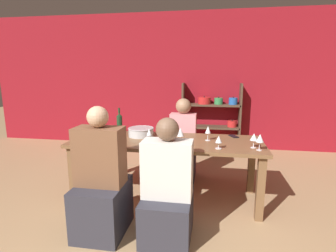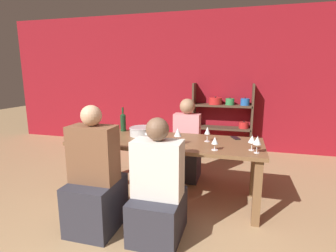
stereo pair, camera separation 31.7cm
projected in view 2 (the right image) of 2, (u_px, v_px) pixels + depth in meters
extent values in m
cube|color=maroon|center=(203.00, 82.00, 5.25)|extent=(8.80, 0.06, 2.70)
cube|color=#4C3828|center=(194.00, 117.00, 5.24)|extent=(0.04, 0.30, 1.33)
cube|color=#4C3828|center=(252.00, 119.00, 4.95)|extent=(0.04, 0.30, 1.33)
cube|color=#4C3828|center=(221.00, 150.00, 5.22)|extent=(1.11, 0.30, 0.04)
cylinder|color=silver|center=(200.00, 144.00, 5.31)|extent=(0.21, 0.21, 0.13)
sphere|color=black|center=(200.00, 141.00, 5.30)|extent=(0.02, 0.02, 0.02)
cylinder|color=red|center=(214.00, 146.00, 5.24)|extent=(0.23, 0.23, 0.11)
sphere|color=black|center=(214.00, 143.00, 5.23)|extent=(0.02, 0.02, 0.02)
cylinder|color=red|center=(228.00, 146.00, 5.17)|extent=(0.16, 0.16, 0.15)
sphere|color=black|center=(228.00, 142.00, 5.15)|extent=(0.02, 0.02, 0.02)
cylinder|color=gold|center=(242.00, 147.00, 5.10)|extent=(0.17, 0.17, 0.13)
sphere|color=black|center=(243.00, 144.00, 5.08)|extent=(0.02, 0.02, 0.02)
cube|color=#4C3828|center=(221.00, 128.00, 5.13)|extent=(1.11, 0.30, 0.04)
cylinder|color=red|center=(244.00, 125.00, 5.01)|extent=(0.18, 0.18, 0.12)
sphere|color=black|center=(244.00, 121.00, 4.99)|extent=(0.02, 0.02, 0.02)
cube|color=#4C3828|center=(222.00, 106.00, 5.04)|extent=(1.11, 0.30, 0.04)
cylinder|color=red|center=(215.00, 101.00, 5.06)|extent=(0.25, 0.25, 0.13)
sphere|color=black|center=(215.00, 97.00, 5.05)|extent=(0.02, 0.02, 0.02)
cylinder|color=#338447|center=(230.00, 102.00, 4.99)|extent=(0.17, 0.17, 0.12)
sphere|color=black|center=(230.00, 98.00, 4.98)|extent=(0.02, 0.02, 0.02)
cylinder|color=#235BAD|center=(245.00, 102.00, 4.92)|extent=(0.17, 0.17, 0.13)
sphere|color=black|center=(245.00, 98.00, 4.90)|extent=(0.02, 0.02, 0.02)
cube|color=brown|center=(166.00, 142.00, 3.12)|extent=(2.24, 0.83, 0.04)
cube|color=brown|center=(75.00, 172.00, 3.15)|extent=(0.08, 0.08, 0.70)
cube|color=brown|center=(257.00, 193.00, 2.60)|extent=(0.08, 0.08, 0.70)
cube|color=brown|center=(103.00, 156.00, 3.78)|extent=(0.08, 0.08, 0.70)
cube|color=brown|center=(254.00, 170.00, 3.23)|extent=(0.08, 0.08, 0.70)
cylinder|color=#B7BABC|center=(142.00, 131.00, 3.33)|extent=(0.31, 0.31, 0.10)
torus|color=#B7BABC|center=(142.00, 128.00, 3.32)|extent=(0.33, 0.33, 0.01)
cylinder|color=#19381E|center=(123.00, 123.00, 3.57)|extent=(0.07, 0.07, 0.22)
cone|color=#19381E|center=(123.00, 114.00, 3.55)|extent=(0.07, 0.07, 0.03)
cylinder|color=#19381E|center=(123.00, 110.00, 3.54)|extent=(0.03, 0.03, 0.08)
cylinder|color=white|center=(251.00, 150.00, 2.70)|extent=(0.06, 0.06, 0.00)
cylinder|color=white|center=(252.00, 146.00, 2.69)|extent=(0.01, 0.01, 0.08)
cone|color=white|center=(252.00, 139.00, 2.68)|extent=(0.08, 0.08, 0.07)
cylinder|color=white|center=(148.00, 142.00, 3.02)|extent=(0.07, 0.07, 0.00)
cylinder|color=white|center=(148.00, 138.00, 3.01)|extent=(0.01, 0.01, 0.08)
cone|color=white|center=(148.00, 131.00, 2.99)|extent=(0.06, 0.06, 0.08)
cylinder|color=beige|center=(148.00, 133.00, 3.00)|extent=(0.03, 0.03, 0.03)
cylinder|color=white|center=(215.00, 150.00, 2.71)|extent=(0.07, 0.07, 0.00)
cylinder|color=white|center=(215.00, 147.00, 2.70)|extent=(0.01, 0.01, 0.06)
cone|color=white|center=(215.00, 140.00, 2.69)|extent=(0.07, 0.07, 0.07)
cylinder|color=beige|center=(215.00, 142.00, 2.69)|extent=(0.04, 0.04, 0.03)
cylinder|color=white|center=(164.00, 142.00, 3.02)|extent=(0.06, 0.06, 0.00)
cylinder|color=white|center=(164.00, 138.00, 3.01)|extent=(0.01, 0.01, 0.08)
cone|color=white|center=(164.00, 132.00, 3.00)|extent=(0.07, 0.07, 0.08)
cylinder|color=beige|center=(164.00, 133.00, 3.00)|extent=(0.04, 0.04, 0.03)
cylinder|color=white|center=(257.00, 153.00, 2.61)|extent=(0.06, 0.06, 0.00)
cylinder|color=white|center=(257.00, 148.00, 2.60)|extent=(0.01, 0.01, 0.08)
cone|color=white|center=(257.00, 140.00, 2.58)|extent=(0.08, 0.08, 0.08)
cylinder|color=white|center=(97.00, 138.00, 3.19)|extent=(0.06, 0.06, 0.00)
cylinder|color=white|center=(97.00, 135.00, 3.19)|extent=(0.01, 0.01, 0.06)
cone|color=white|center=(97.00, 130.00, 3.17)|extent=(0.08, 0.08, 0.08)
cylinder|color=white|center=(207.00, 141.00, 3.05)|extent=(0.06, 0.06, 0.00)
cylinder|color=white|center=(207.00, 138.00, 3.04)|extent=(0.01, 0.01, 0.08)
cone|color=white|center=(207.00, 130.00, 3.02)|extent=(0.07, 0.07, 0.09)
cylinder|color=maroon|center=(207.00, 132.00, 3.03)|extent=(0.04, 0.04, 0.03)
cylinder|color=white|center=(165.00, 133.00, 3.47)|extent=(0.06, 0.06, 0.00)
cylinder|color=white|center=(165.00, 130.00, 3.46)|extent=(0.01, 0.01, 0.08)
cone|color=white|center=(165.00, 124.00, 3.44)|extent=(0.07, 0.07, 0.09)
cylinder|color=maroon|center=(165.00, 125.00, 3.45)|extent=(0.04, 0.04, 0.04)
cylinder|color=white|center=(178.00, 144.00, 2.92)|extent=(0.07, 0.07, 0.00)
cylinder|color=white|center=(178.00, 140.00, 2.91)|extent=(0.01, 0.01, 0.09)
cone|color=white|center=(178.00, 132.00, 2.89)|extent=(0.08, 0.08, 0.09)
cube|color=black|center=(236.00, 138.00, 3.19)|extent=(0.13, 0.17, 0.01)
cube|color=#2D2D38|center=(96.00, 204.00, 2.59)|extent=(0.44, 0.55, 0.50)
cube|color=brown|center=(93.00, 154.00, 2.49)|extent=(0.44, 0.24, 0.54)
sphere|color=tan|center=(91.00, 116.00, 2.41)|extent=(0.20, 0.20, 0.20)
cube|color=#2D2D38|center=(187.00, 163.00, 3.82)|extent=(0.37, 0.46, 0.45)
cube|color=pink|center=(187.00, 131.00, 3.72)|extent=(0.37, 0.20, 0.51)
sphere|color=#9E7556|center=(187.00, 106.00, 3.65)|extent=(0.21, 0.21, 0.21)
cube|color=#2D2D38|center=(158.00, 215.00, 2.47)|extent=(0.45, 0.56, 0.41)
cube|color=silver|center=(158.00, 169.00, 2.37)|extent=(0.45, 0.25, 0.52)
sphere|color=brown|center=(157.00, 129.00, 2.30)|extent=(0.21, 0.21, 0.21)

